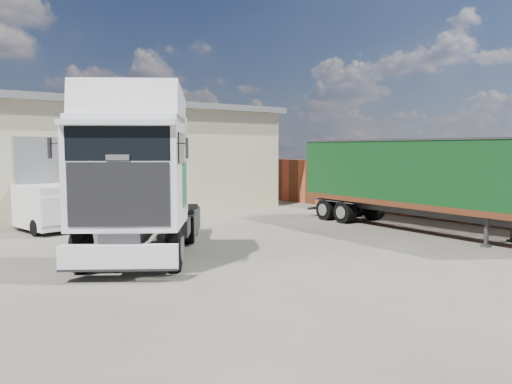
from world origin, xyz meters
TOP-DOWN VIEW (x-y plane):
  - ground at (0.00, 0.00)m, footprint 120.00×120.00m
  - brick_boundary_wall at (11.50, 6.00)m, footprint 0.35×26.00m
  - tractor_unit at (-2.40, 2.36)m, footprint 6.28×7.39m
  - box_trailer at (8.25, 0.84)m, footprint 2.72×10.61m
  - panel_van at (-3.21, 9.62)m, footprint 2.52×4.55m

SIDE VIEW (x-z plane):
  - ground at x=0.00m, z-range 0.00..0.00m
  - panel_van at x=-3.21m, z-range 0.03..1.79m
  - brick_boundary_wall at x=11.50m, z-range 0.00..2.50m
  - tractor_unit at x=-2.40m, z-range -0.39..4.47m
  - box_trailer at x=8.25m, z-range 0.38..3.88m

